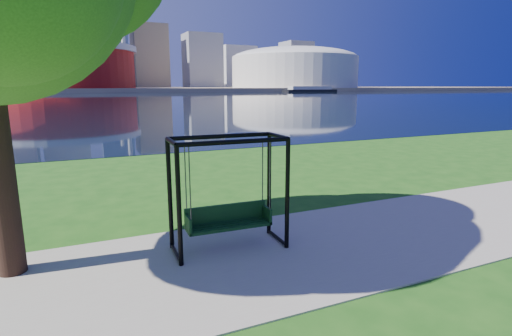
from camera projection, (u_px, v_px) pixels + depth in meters
ground at (259, 246)px, 8.10m from camera, size 900.00×900.00×0.00m
path at (270, 255)px, 7.65m from camera, size 120.00×4.00×0.03m
river at (87, 99)px, 99.08m from camera, size 900.00×180.00×0.02m
far_bank at (77, 89)px, 280.85m from camera, size 900.00×228.00×2.00m
stadium at (56, 65)px, 210.80m from camera, size 83.00×83.00×32.00m
arena at (294, 67)px, 269.09m from camera, size 84.00×84.00×26.56m
skyline at (66, 39)px, 284.02m from camera, size 392.00×66.00×96.50m
swing at (228, 196)px, 7.76m from camera, size 2.23×1.03×2.25m
barge at (310, 89)px, 217.36m from camera, size 30.06×9.44×2.97m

